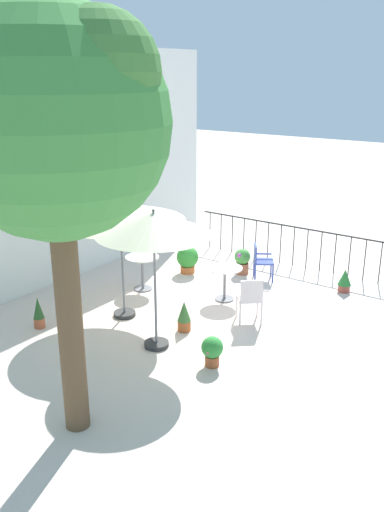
{
  "coord_description": "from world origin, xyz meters",
  "views": [
    {
      "loc": [
        -8.44,
        -5.67,
        4.63
      ],
      "look_at": [
        0.0,
        0.42,
        1.09
      ],
      "focal_mm": 38.05,
      "sensor_mm": 36.0,
      "label": 1
    }
  ],
  "objects_px": {
    "potted_plant_5": "(39,313)",
    "potted_plant_4": "(212,350)",
    "patio_chair_0": "(261,259)",
    "potted_plant_0": "(184,316)",
    "potted_plant_3": "(188,259)",
    "shade_tree": "(55,123)",
    "patio_umbrella_1": "(154,225)",
    "cafe_table_1": "(225,277)",
    "potted_plant_1": "(242,260)",
    "patio_chair_1": "(250,297)",
    "patio_umbrella_0": "(120,213)",
    "potted_plant_2": "(345,280)",
    "cafe_table_0": "(142,267)"
  },
  "relations": [
    {
      "from": "potted_plant_5",
      "to": "potted_plant_4",
      "type": "bearing_deg",
      "value": -77.97
    },
    {
      "from": "patio_chair_0",
      "to": "potted_plant_5",
      "type": "distance_m",
      "value": 5.17
    },
    {
      "from": "potted_plant_0",
      "to": "potted_plant_3",
      "type": "height_order",
      "value": "potted_plant_3"
    },
    {
      "from": "shade_tree",
      "to": "patio_umbrella_1",
      "type": "bearing_deg",
      "value": 12.78
    },
    {
      "from": "potted_plant_5",
      "to": "cafe_table_1",
      "type": "bearing_deg",
      "value": -33.82
    },
    {
      "from": "potted_plant_1",
      "to": "potted_plant_3",
      "type": "height_order",
      "value": "potted_plant_3"
    },
    {
      "from": "potted_plant_1",
      "to": "patio_chair_1",
      "type": "bearing_deg",
      "value": -146.13
    },
    {
      "from": "patio_chair_1",
      "to": "potted_plant_3",
      "type": "height_order",
      "value": "patio_chair_1"
    },
    {
      "from": "potted_plant_0",
      "to": "potted_plant_3",
      "type": "bearing_deg",
      "value": 35.1
    },
    {
      "from": "potted_plant_0",
      "to": "potted_plant_5",
      "type": "relative_size",
      "value": 0.97
    },
    {
      "from": "patio_umbrella_0",
      "to": "potted_plant_4",
      "type": "distance_m",
      "value": 3.16
    },
    {
      "from": "potted_plant_1",
      "to": "potted_plant_5",
      "type": "relative_size",
      "value": 1.01
    },
    {
      "from": "potted_plant_5",
      "to": "patio_chair_0",
      "type": "bearing_deg",
      "value": -24.84
    },
    {
      "from": "patio_chair_1",
      "to": "potted_plant_1",
      "type": "bearing_deg",
      "value": 33.87
    },
    {
      "from": "shade_tree",
      "to": "potted_plant_4",
      "type": "distance_m",
      "value": 4.5
    },
    {
      "from": "potted_plant_1",
      "to": "potted_plant_3",
      "type": "xyz_separation_m",
      "value": [
        -0.73,
        1.1,
        0.02
      ]
    },
    {
      "from": "shade_tree",
      "to": "potted_plant_1",
      "type": "xyz_separation_m",
      "value": [
        6.41,
        1.19,
        -3.73
      ]
    },
    {
      "from": "potted_plant_0",
      "to": "patio_chair_0",
      "type": "bearing_deg",
      "value": 2.63
    },
    {
      "from": "cafe_table_1",
      "to": "potted_plant_5",
      "type": "height_order",
      "value": "cafe_table_1"
    },
    {
      "from": "potted_plant_3",
      "to": "shade_tree",
      "type": "bearing_deg",
      "value": -158.01
    },
    {
      "from": "patio_umbrella_0",
      "to": "potted_plant_3",
      "type": "xyz_separation_m",
      "value": [
        2.72,
        0.43,
        -1.76
      ]
    },
    {
      "from": "cafe_table_1",
      "to": "patio_chair_1",
      "type": "distance_m",
      "value": 1.2
    },
    {
      "from": "patio_chair_1",
      "to": "potted_plant_4",
      "type": "bearing_deg",
      "value": -169.61
    },
    {
      "from": "potted_plant_4",
      "to": "shade_tree",
      "type": "bearing_deg",
      "value": 164.75
    },
    {
      "from": "patio_chair_1",
      "to": "potted_plant_5",
      "type": "relative_size",
      "value": 1.49
    },
    {
      "from": "potted_plant_2",
      "to": "shade_tree",
      "type": "bearing_deg",
      "value": 169.64
    },
    {
      "from": "shade_tree",
      "to": "potted_plant_2",
      "type": "distance_m",
      "value": 7.84
    },
    {
      "from": "potted_plant_0",
      "to": "potted_plant_1",
      "type": "relative_size",
      "value": 0.96
    },
    {
      "from": "cafe_table_0",
      "to": "patio_chair_0",
      "type": "xyz_separation_m",
      "value": [
        2.08,
        -1.83,
        -0.04
      ]
    },
    {
      "from": "patio_umbrella_1",
      "to": "potted_plant_5",
      "type": "relative_size",
      "value": 4.07
    },
    {
      "from": "patio_chair_0",
      "to": "potted_plant_3",
      "type": "bearing_deg",
      "value": 111.11
    },
    {
      "from": "patio_chair_0",
      "to": "potted_plant_0",
      "type": "relative_size",
      "value": 1.42
    },
    {
      "from": "potted_plant_1",
      "to": "potted_plant_5",
      "type": "height_order",
      "value": "potted_plant_1"
    },
    {
      "from": "patio_umbrella_1",
      "to": "potted_plant_4",
      "type": "distance_m",
      "value": 2.27
    },
    {
      "from": "shade_tree",
      "to": "cafe_table_0",
      "type": "relative_size",
      "value": 7.02
    },
    {
      "from": "cafe_table_0",
      "to": "patio_chair_0",
      "type": "bearing_deg",
      "value": -41.37
    },
    {
      "from": "patio_umbrella_1",
      "to": "shade_tree",
      "type": "bearing_deg",
      "value": -167.22
    },
    {
      "from": "shade_tree",
      "to": "potted_plant_3",
      "type": "distance_m",
      "value": 7.16
    },
    {
      "from": "potted_plant_2",
      "to": "patio_umbrella_1",
      "type": "bearing_deg",
      "value": 158.11
    },
    {
      "from": "shade_tree",
      "to": "potted_plant_3",
      "type": "bearing_deg",
      "value": 21.99
    },
    {
      "from": "cafe_table_0",
      "to": "patio_umbrella_1",
      "type": "bearing_deg",
      "value": -134.2
    },
    {
      "from": "potted_plant_2",
      "to": "potted_plant_5",
      "type": "xyz_separation_m",
      "value": [
        -5.12,
        4.06,
        0.03
      ]
    },
    {
      "from": "patio_umbrella_0",
      "to": "shade_tree",
      "type": "bearing_deg",
      "value": -147.84
    },
    {
      "from": "cafe_table_1",
      "to": "potted_plant_3",
      "type": "xyz_separation_m",
      "value": [
        0.86,
        1.61,
        -0.15
      ]
    },
    {
      "from": "patio_umbrella_0",
      "to": "potted_plant_0",
      "type": "bearing_deg",
      "value": -82.75
    },
    {
      "from": "shade_tree",
      "to": "cafe_table_1",
      "type": "height_order",
      "value": "shade_tree"
    },
    {
      "from": "patio_umbrella_0",
      "to": "patio_umbrella_1",
      "type": "height_order",
      "value": "patio_umbrella_1"
    },
    {
      "from": "shade_tree",
      "to": "cafe_table_1",
      "type": "relative_size",
      "value": 7.36
    },
    {
      "from": "shade_tree",
      "to": "cafe_table_1",
      "type": "xyz_separation_m",
      "value": [
        4.82,
        0.68,
        -3.56
      ]
    },
    {
      "from": "patio_umbrella_0",
      "to": "cafe_table_0",
      "type": "distance_m",
      "value": 2.12
    }
  ]
}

